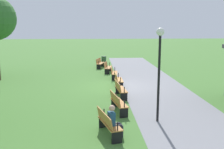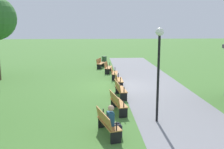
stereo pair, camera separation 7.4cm
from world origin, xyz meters
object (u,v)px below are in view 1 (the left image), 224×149
object	(u,v)px
bench_0	(100,63)
lamp_post	(159,57)
bench_2	(113,72)
bench_4	(120,89)
bench_5	(118,102)
bench_1	(107,67)
bench_3	(118,79)
trash_bin	(104,60)
bench_6	(108,123)
person_seated	(114,120)

from	to	relation	value
bench_0	lamp_post	distance (m)	14.27
bench_0	bench_2	xyz separation A→B (m)	(5.04, 0.92, 0.00)
bench_4	lamp_post	world-z (taller)	lamp_post
bench_5	bench_1	bearing A→B (deg)	169.63
bench_3	bench_4	size ratio (longest dim) A/B	0.98
bench_3	bench_2	bearing A→B (deg)	-177.42
bench_0	trash_bin	bearing A→B (deg)	-176.48
bench_4	bench_2	bearing A→B (deg)	174.82
bench_0	bench_3	distance (m)	7.67
bench_1	bench_3	size ratio (longest dim) A/B	1.04
bench_1	bench_2	world-z (taller)	same
bench_2	bench_4	world-z (taller)	same
lamp_post	trash_bin	distance (m)	16.24
bench_3	bench_6	world-z (taller)	same
bench_5	person_seated	xyz separation A→B (m)	(2.69, -0.37, 0.17)
bench_1	lamp_post	xyz separation A→B (m)	(11.43, 1.55, 2.22)
bench_1	person_seated	bearing A→B (deg)	8.72
bench_0	bench_2	size ratio (longest dim) A/B	1.02
bench_3	bench_4	world-z (taller)	same
bench_1	bench_2	bearing A→B (deg)	18.11
bench_3	bench_0	bearing A→B (deg)	-172.26
bench_2	lamp_post	world-z (taller)	lamp_post
person_seated	trash_bin	distance (m)	17.45
bench_2	lamp_post	xyz separation A→B (m)	(8.89, 1.20, 2.22)
bench_1	trash_bin	size ratio (longest dim) A/B	1.96
bench_2	bench_3	distance (m)	2.56
trash_bin	lamp_post	bearing A→B (deg)	6.00
bench_0	person_seated	world-z (taller)	person_seated
bench_4	bench_3	bearing A→B (deg)	172.24
bench_3	person_seated	size ratio (longest dim) A/B	1.35
bench_1	bench_5	xyz separation A→B (m)	(10.20, 0.00, 0.00)
bench_4	bench_5	world-z (taller)	same
bench_1	lamp_post	world-z (taller)	lamp_post
bench_3	lamp_post	bearing A→B (deg)	9.76
bench_0	bench_6	bearing A→B (deg)	15.55
bench_1	bench_5	bearing A→B (deg)	10.37
bench_4	bench_6	bearing A→B (deg)	-15.50
bench_0	person_seated	bearing A→B (deg)	16.30
bench_2	bench_4	bearing A→B (deg)	5.18
bench_3	bench_5	distance (m)	5.12
bench_2	bench_1	bearing A→B (deg)	-167.08
bench_1	bench_4	size ratio (longest dim) A/B	1.01
bench_1	bench_4	bearing A→B (deg)	12.95
person_seated	trash_bin	bearing A→B (deg)	163.66
bench_5	trash_bin	world-z (taller)	bench_5
bench_5	person_seated	distance (m)	2.72
trash_bin	bench_5	bearing A→B (deg)	0.51
bench_2	trash_bin	distance (m)	7.12
trash_bin	bench_0	bearing A→B (deg)	-12.03
bench_3	person_seated	bearing A→B (deg)	-6.10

